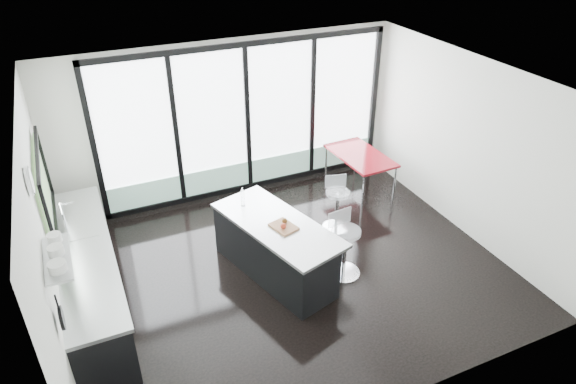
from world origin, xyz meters
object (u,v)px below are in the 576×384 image
bar_stool_near (344,252)px  red_table (359,172)px  bar_stool_far (337,210)px  island (274,249)px

bar_stool_near → red_table: bar_stool_near is taller
bar_stool_far → red_table: 1.37m
bar_stool_near → island: bearing=147.9°
island → bar_stool_far: (1.37, 0.63, -0.07)m
bar_stool_near → red_table: 2.49m
bar_stool_near → red_table: size_ratio=0.58×
island → bar_stool_near: bearing=-26.1°
bar_stool_far → red_table: red_table is taller
island → bar_stool_far: bearing=24.6°
red_table → bar_stool_near: bearing=-125.9°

